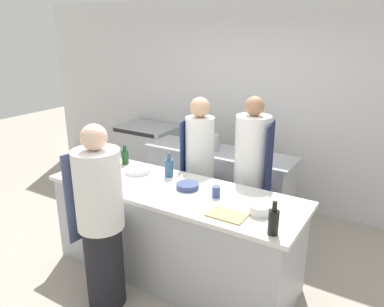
% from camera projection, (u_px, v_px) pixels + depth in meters
% --- Properties ---
extents(ground_plane, '(16.00, 16.00, 0.00)m').
position_uv_depth(ground_plane, '(174.00, 272.00, 3.87)').
color(ground_plane, '#A89E8E').
extents(wall_back, '(8.00, 0.06, 2.80)m').
position_uv_depth(wall_back, '(260.00, 104.00, 5.15)').
color(wall_back, silver).
rests_on(wall_back, ground_plane).
extents(prep_counter, '(2.53, 0.84, 0.94)m').
position_uv_depth(prep_counter, '(174.00, 231.00, 3.72)').
color(prep_counter, '#A8AAAF').
rests_on(prep_counter, ground_plane).
extents(pass_counter, '(1.92, 0.57, 0.94)m').
position_uv_depth(pass_counter, '(218.00, 185.00, 4.82)').
color(pass_counter, '#A8AAAF').
rests_on(pass_counter, ground_plane).
extents(oven_range, '(0.93, 0.67, 0.96)m').
position_uv_depth(oven_range, '(148.00, 155.00, 5.96)').
color(oven_range, '#A8AAAF').
rests_on(oven_range, ground_plane).
extents(chef_at_prep_near, '(0.43, 0.41, 1.68)m').
position_uv_depth(chef_at_prep_near, '(101.00, 220.00, 3.19)').
color(chef_at_prep_near, black).
rests_on(chef_at_prep_near, ground_plane).
extents(chef_at_stove, '(0.39, 0.38, 1.76)m').
position_uv_depth(chef_at_stove, '(251.00, 179.00, 3.93)').
color(chef_at_stove, black).
rests_on(chef_at_stove, ground_plane).
extents(chef_at_pass_far, '(0.35, 0.33, 1.70)m').
position_uv_depth(chef_at_pass_far, '(199.00, 171.00, 4.22)').
color(chef_at_pass_far, black).
rests_on(chef_at_pass_far, ground_plane).
extents(bottle_olive_oil, '(0.08, 0.08, 0.26)m').
position_uv_depth(bottle_olive_oil, '(274.00, 221.00, 2.74)').
color(bottle_olive_oil, black).
rests_on(bottle_olive_oil, prep_counter).
extents(bottle_vinegar, '(0.09, 0.09, 0.25)m').
position_uv_depth(bottle_vinegar, '(169.00, 167.00, 3.83)').
color(bottle_vinegar, '#2D5175').
rests_on(bottle_vinegar, prep_counter).
extents(bottle_wine, '(0.08, 0.08, 0.22)m').
position_uv_depth(bottle_wine, '(125.00, 156.00, 4.19)').
color(bottle_wine, '#19471E').
rests_on(bottle_wine, prep_counter).
extents(bottle_cooking_oil, '(0.07, 0.07, 0.20)m').
position_uv_depth(bottle_cooking_oil, '(116.00, 161.00, 4.07)').
color(bottle_cooking_oil, '#5B2319').
rests_on(bottle_cooking_oil, prep_counter).
extents(bottle_sauce, '(0.07, 0.07, 0.22)m').
position_uv_depth(bottle_sauce, '(117.00, 172.00, 3.73)').
color(bottle_sauce, silver).
rests_on(bottle_sauce, prep_counter).
extents(bowl_mixing_large, '(0.27, 0.27, 0.05)m').
position_uv_depth(bowl_mixing_large, '(138.00, 170.00, 3.96)').
color(bowl_mixing_large, white).
rests_on(bowl_mixing_large, prep_counter).
extents(bowl_prep_small, '(0.17, 0.17, 0.08)m').
position_uv_depth(bowl_prep_small, '(260.00, 210.00, 3.06)').
color(bowl_prep_small, white).
rests_on(bowl_prep_small, prep_counter).
extents(bowl_ceramic_blue, '(0.17, 0.17, 0.07)m').
position_uv_depth(bowl_ceramic_blue, '(83.00, 170.00, 3.95)').
color(bowl_ceramic_blue, navy).
rests_on(bowl_ceramic_blue, prep_counter).
extents(bowl_wooden_salad, '(0.21, 0.21, 0.05)m').
position_uv_depth(bowl_wooden_salad, '(188.00, 186.00, 3.55)').
color(bowl_wooden_salad, navy).
rests_on(bowl_wooden_salad, prep_counter).
extents(cup, '(0.07, 0.07, 0.10)m').
position_uv_depth(cup, '(216.00, 192.00, 3.37)').
color(cup, '#33477F').
rests_on(cup, prep_counter).
extents(cutting_board, '(0.31, 0.21, 0.01)m').
position_uv_depth(cutting_board, '(227.00, 215.00, 3.04)').
color(cutting_board, tan).
rests_on(cutting_board, prep_counter).
extents(stockpot, '(0.28, 0.28, 0.19)m').
position_uv_depth(stockpot, '(208.00, 142.00, 4.71)').
color(stockpot, '#A8AAAF').
rests_on(stockpot, pass_counter).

